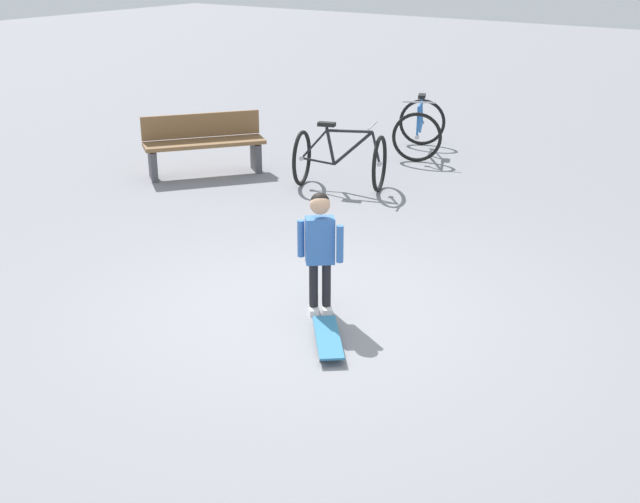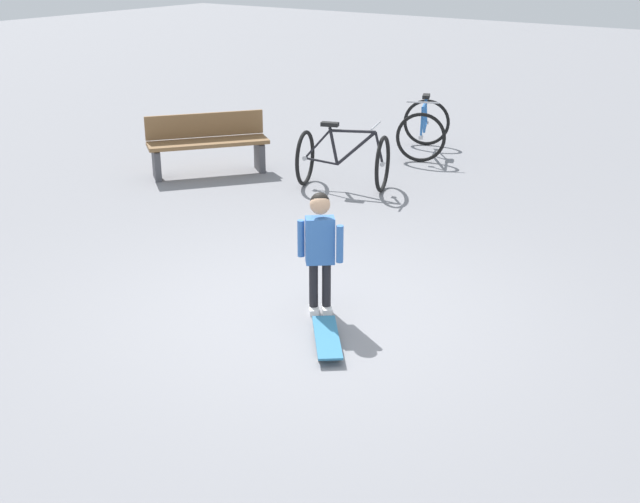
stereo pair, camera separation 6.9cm
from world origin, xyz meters
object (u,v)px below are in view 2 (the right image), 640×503
object	(u,v)px
bicycle_near	(343,159)
street_bench	(207,143)
skateboard	(327,338)
child_person	(320,240)
bicycle_mid	(424,128)

from	to	relation	value
bicycle_near	street_bench	bearing A→B (deg)	-74.60
skateboard	bicycle_near	xyz separation A→B (m)	(-3.63, -2.32, 0.32)
child_person	street_bench	world-z (taller)	child_person
bicycle_mid	street_bench	size ratio (longest dim) A/B	0.82
skateboard	street_bench	size ratio (longest dim) A/B	0.44
street_bench	bicycle_near	bearing A→B (deg)	105.40
bicycle_near	skateboard	bearing A→B (deg)	32.64
bicycle_mid	bicycle_near	bearing A→B (deg)	1.25
bicycle_mid	street_bench	distance (m)	3.24
bicycle_near	child_person	bearing A→B (deg)	31.26
child_person	skateboard	bearing A→B (deg)	40.95
child_person	street_bench	size ratio (longest dim) A/B	0.69
bicycle_near	bicycle_mid	xyz separation A→B (m)	(-2.17, -0.05, 0.00)
skateboard	bicycle_near	bearing A→B (deg)	-147.36
bicycle_mid	street_bench	world-z (taller)	bicycle_mid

